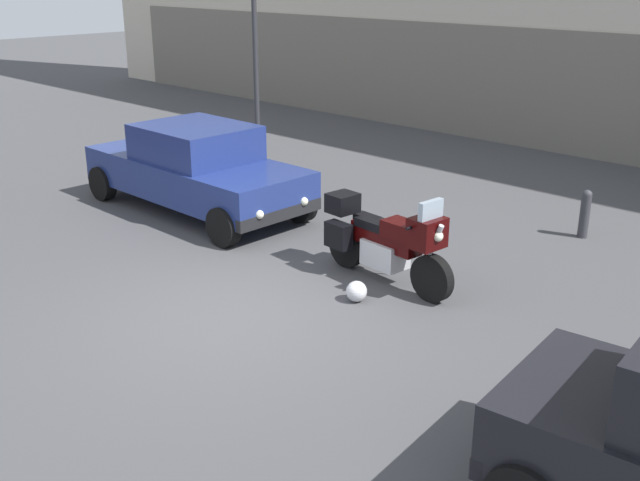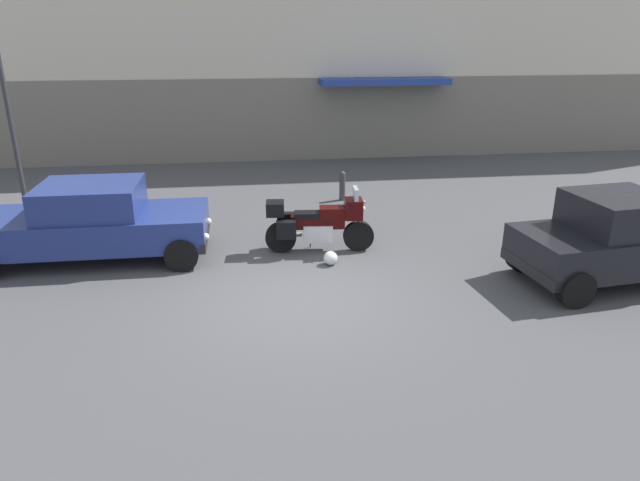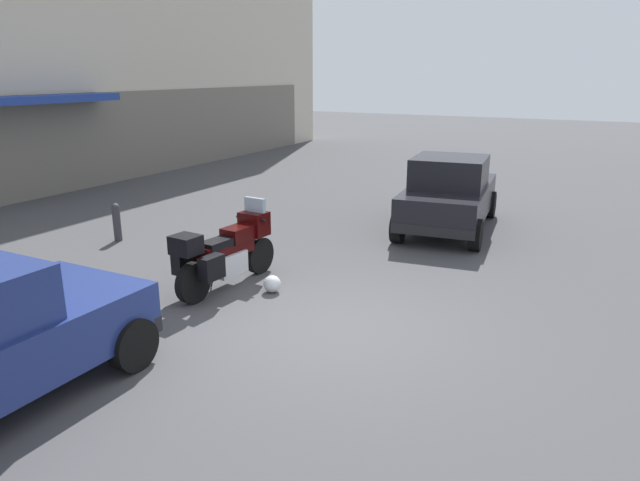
% 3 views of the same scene
% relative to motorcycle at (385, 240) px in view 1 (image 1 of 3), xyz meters
% --- Properties ---
extents(ground_plane, '(80.00, 80.00, 0.00)m').
position_rel_motorcycle_xyz_m(ground_plane, '(-0.62, -2.23, -0.62)').
color(ground_plane, '#424244').
extents(motorcycle, '(2.26, 0.81, 1.36)m').
position_rel_motorcycle_xyz_m(motorcycle, '(0.00, 0.00, 0.00)').
color(motorcycle, black).
rests_on(motorcycle, ground).
extents(helmet, '(0.28, 0.28, 0.28)m').
position_rel_motorcycle_xyz_m(helmet, '(0.16, -0.77, -0.48)').
color(helmet, silver).
rests_on(helmet, ground).
extents(car_sedan_far, '(4.58, 1.90, 1.56)m').
position_rel_motorcycle_xyz_m(car_sedan_far, '(-4.50, 0.18, 0.16)').
color(car_sedan_far, navy).
rests_on(car_sedan_far, ground).
extents(streetlamp_curbside, '(0.28, 0.94, 4.14)m').
position_rel_motorcycle_xyz_m(streetlamp_curbside, '(-7.07, 3.73, 1.95)').
color(streetlamp_curbside, '#2D2D33').
rests_on(streetlamp_curbside, ground).
extents(bollard_curbside, '(0.16, 0.16, 0.80)m').
position_rel_motorcycle_xyz_m(bollard_curbside, '(1.15, 3.66, -0.20)').
color(bollard_curbside, '#333338').
rests_on(bollard_curbside, ground).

